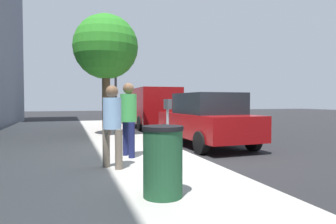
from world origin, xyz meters
name	(u,v)px	position (x,y,z in m)	size (l,w,h in m)	color
ground_plane	(188,157)	(0.00, 0.00, 0.00)	(80.00, 80.00, 0.00)	#232326
sidewalk_slab	(70,162)	(0.00, 3.00, 0.07)	(28.00, 6.00, 0.15)	#A8A59E
parking_meter	(168,114)	(0.09, 0.53, 1.17)	(0.36, 0.12, 1.41)	gray
pedestrian_at_meter	(129,113)	(-0.18, 1.63, 1.22)	(0.54, 0.39, 1.80)	#191E4C
pedestrian_bystander	(112,120)	(-1.33, 2.18, 1.12)	(0.45, 0.37, 1.68)	#726656
parked_sedan_near	(206,119)	(1.70, -1.35, 0.89)	(4.46, 2.09, 1.77)	maroon
parked_van_far	(151,106)	(8.74, -1.35, 1.26)	(5.25, 2.23, 2.18)	maroon
street_tree	(106,48)	(4.68, 1.58, 3.61)	(2.53, 2.53, 4.76)	brown
traffic_signal	(118,80)	(8.30, 0.56, 2.58)	(0.24, 0.44, 3.60)	black
trash_bin	(163,161)	(-3.40, 1.76, 0.66)	(0.59, 0.59, 1.01)	#1E4C2D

